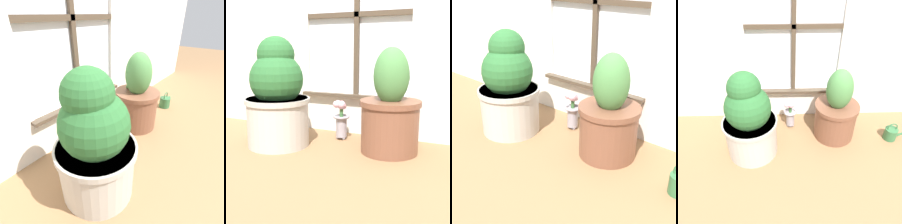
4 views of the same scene
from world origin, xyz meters
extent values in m
plane|color=olive|center=(0.00, 0.00, 0.00)|extent=(10.00, 10.00, 0.00)
cube|color=silver|center=(0.00, 0.66, 0.15)|extent=(0.79, 0.05, 0.30)
cube|color=white|center=(0.00, 0.67, 0.87)|extent=(0.79, 0.02, 1.14)
cube|color=#4C3D2D|center=(0.00, 0.65, 0.87)|extent=(0.04, 0.02, 1.14)
cube|color=#4C3D2D|center=(0.00, 0.65, 0.87)|extent=(0.79, 0.02, 0.04)
cube|color=#4C3D2D|center=(0.00, 0.62, 0.29)|extent=(0.85, 0.06, 0.02)
cylinder|color=#B7B2A8|center=(-0.35, 0.15, 0.16)|extent=(0.40, 0.40, 0.32)
cylinder|color=#B7B2A8|center=(-0.35, 0.15, 0.30)|extent=(0.42, 0.42, 0.03)
cylinder|color=#38281E|center=(-0.35, 0.15, 0.31)|extent=(0.37, 0.37, 0.01)
sphere|color=#28602D|center=(-0.35, 0.15, 0.44)|extent=(0.34, 0.34, 0.34)
sphere|color=#28602D|center=(-0.37, 0.17, 0.59)|extent=(0.24, 0.24, 0.24)
ellipsoid|color=#28602D|center=(-0.42, 0.07, 0.42)|extent=(0.21, 0.17, 0.24)
cylinder|color=brown|center=(0.35, 0.33, 0.16)|extent=(0.35, 0.35, 0.33)
cylinder|color=brown|center=(0.35, 0.33, 0.31)|extent=(0.37, 0.37, 0.03)
cylinder|color=#38281E|center=(0.35, 0.33, 0.32)|extent=(0.32, 0.32, 0.01)
ellipsoid|color=#477F42|center=(0.35, 0.33, 0.47)|extent=(0.21, 0.21, 0.35)
ellipsoid|color=#477F42|center=(0.40, 0.39, 0.41)|extent=(0.17, 0.13, 0.20)
sphere|color=#99939E|center=(-0.03, 0.49, 0.01)|extent=(0.02, 0.02, 0.02)
sphere|color=#99939E|center=(-0.06, 0.45, 0.01)|extent=(0.02, 0.02, 0.02)
sphere|color=#99939E|center=(-0.01, 0.45, 0.01)|extent=(0.02, 0.02, 0.02)
cylinder|color=#99939E|center=(-0.03, 0.46, 0.09)|extent=(0.08, 0.08, 0.14)
torus|color=#99939E|center=(-0.03, 0.46, 0.16)|extent=(0.12, 0.12, 0.02)
cylinder|color=#386633|center=(-0.03, 0.46, 0.20)|extent=(0.03, 0.03, 0.08)
sphere|color=#DB9EAD|center=(-0.03, 0.46, 0.25)|extent=(0.06, 0.06, 0.06)
sphere|color=#DB9EAD|center=(-0.03, 0.48, 0.23)|extent=(0.04, 0.04, 0.04)
sphere|color=#DB9EAD|center=(-0.07, 0.47, 0.25)|extent=(0.05, 0.05, 0.05)
sphere|color=#DB9EAD|center=(-0.07, 0.45, 0.25)|extent=(0.05, 0.05, 0.05)
sphere|color=#DB9EAD|center=(-0.03, 0.45, 0.25)|extent=(0.06, 0.06, 0.06)
cylinder|color=#336B3D|center=(0.85, 0.26, 0.05)|extent=(0.11, 0.11, 0.11)
cylinder|color=#336B3D|center=(0.94, 0.26, 0.05)|extent=(0.10, 0.02, 0.07)
torus|color=#336B3D|center=(0.85, 0.26, 0.13)|extent=(0.09, 0.01, 0.09)
camera|label=1|loc=(-0.84, -0.33, 0.90)|focal=28.00mm
camera|label=2|loc=(0.86, -1.49, 0.64)|focal=50.00mm
camera|label=3|loc=(1.25, -1.11, 1.05)|focal=50.00mm
camera|label=4|loc=(-0.09, -1.13, 1.38)|focal=35.00mm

